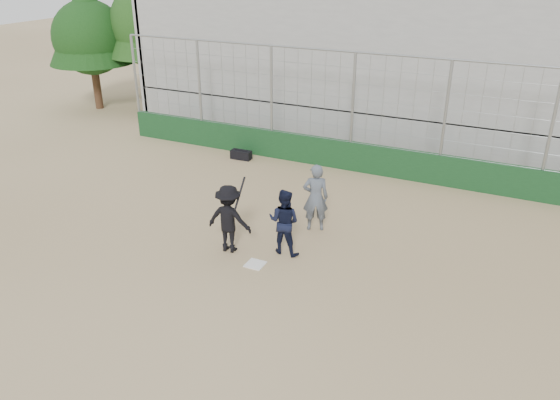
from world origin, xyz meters
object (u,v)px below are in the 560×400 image
at_px(catcher_crouched, 284,232).
at_px(equipment_bag, 241,155).
at_px(umpire, 315,201).
at_px(batter_at_plate, 229,219).

relative_size(catcher_crouched, equipment_bag, 1.53).
bearing_deg(umpire, equipment_bag, -65.06).
relative_size(umpire, equipment_bag, 2.22).
bearing_deg(umpire, catcher_crouched, 58.15).
distance_m(batter_at_plate, umpire, 2.50).
bearing_deg(equipment_bag, umpire, -41.18).
xyz_separation_m(umpire, equipment_bag, (-4.50, 3.94, -0.69)).
height_order(batter_at_plate, catcher_crouched, batter_at_plate).
distance_m(catcher_crouched, equipment_bag, 6.96).
bearing_deg(equipment_bag, catcher_crouched, -51.90).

